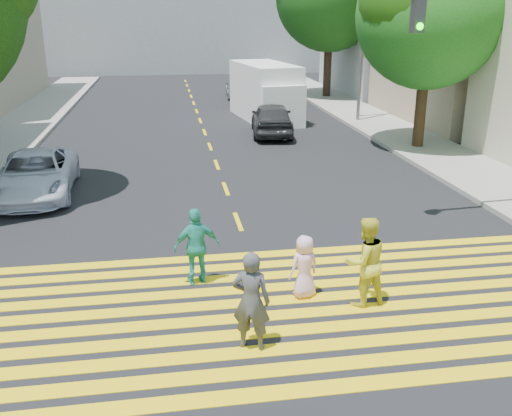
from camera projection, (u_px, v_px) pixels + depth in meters
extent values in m
plane|color=black|center=(285.00, 346.00, 9.45)|extent=(120.00, 120.00, 0.00)
cube|color=gray|center=(30.00, 121.00, 28.69)|extent=(3.00, 40.00, 0.15)
cube|color=gray|center=(406.00, 138.00, 24.70)|extent=(3.00, 60.00, 0.15)
cube|color=yellow|center=(301.00, 390.00, 8.32)|extent=(13.40, 0.35, 0.01)
cube|color=yellow|center=(293.00, 368.00, 8.84)|extent=(13.40, 0.35, 0.01)
cube|color=yellow|center=(286.00, 349.00, 9.35)|extent=(13.40, 0.35, 0.01)
cube|color=yellow|center=(279.00, 331.00, 9.86)|extent=(13.40, 0.35, 0.01)
cube|color=yellow|center=(273.00, 315.00, 10.38)|extent=(13.40, 0.35, 0.01)
cube|color=yellow|center=(268.00, 301.00, 10.89)|extent=(13.40, 0.35, 0.01)
cube|color=yellow|center=(263.00, 288.00, 11.41)|extent=(13.40, 0.35, 0.01)
cube|color=yellow|center=(259.00, 276.00, 11.92)|extent=(13.40, 0.35, 0.01)
cube|color=yellow|center=(255.00, 265.00, 12.43)|extent=(13.40, 0.35, 0.01)
cube|color=yellow|center=(251.00, 255.00, 12.95)|extent=(13.40, 0.35, 0.01)
cube|color=yellow|center=(238.00, 221.00, 15.05)|extent=(0.12, 1.40, 0.01)
cube|color=yellow|center=(226.00, 189.00, 17.85)|extent=(0.12, 1.40, 0.01)
cube|color=yellow|center=(217.00, 165.00, 20.65)|extent=(0.12, 1.40, 0.01)
cube|color=yellow|center=(210.00, 147.00, 23.45)|extent=(0.12, 1.40, 0.01)
cube|color=yellow|center=(205.00, 132.00, 26.25)|extent=(0.12, 1.40, 0.01)
cube|color=yellow|center=(200.00, 121.00, 29.05)|extent=(0.12, 1.40, 0.01)
cube|color=yellow|center=(197.00, 111.00, 31.85)|extent=(0.12, 1.40, 0.01)
cube|color=yellow|center=(194.00, 103.00, 34.65)|extent=(0.12, 1.40, 0.01)
cube|color=yellow|center=(191.00, 96.00, 37.46)|extent=(0.12, 1.40, 0.01)
cube|color=yellow|center=(189.00, 90.00, 40.26)|extent=(0.12, 1.40, 0.01)
cube|color=yellow|center=(187.00, 85.00, 43.06)|extent=(0.12, 1.40, 0.01)
cube|color=yellow|center=(185.00, 81.00, 45.86)|extent=(0.12, 1.40, 0.01)
cube|color=tan|center=(507.00, 17.00, 27.80)|extent=(10.00, 10.00, 10.00)
cube|color=gray|center=(413.00, 16.00, 38.08)|extent=(10.00, 10.00, 10.00)
cube|color=gray|center=(179.00, 4.00, 52.31)|extent=(30.00, 8.00, 12.00)
cylinder|color=black|center=(420.00, 113.00, 22.53)|extent=(0.51, 0.51, 2.93)
sphere|color=#0F550B|center=(429.00, 15.00, 21.34)|extent=(6.48, 6.48, 5.51)
cylinder|color=black|center=(327.00, 70.00, 36.16)|extent=(0.54, 0.54, 3.52)
imported|color=#434345|center=(251.00, 301.00, 9.13)|extent=(0.73, 0.61, 1.71)
imported|color=yellow|center=(365.00, 262.00, 10.54)|extent=(0.95, 0.81, 1.74)
imported|color=#E6B0D1|center=(304.00, 267.00, 10.91)|extent=(0.71, 0.58, 1.25)
imported|color=teal|center=(197.00, 247.00, 11.39)|extent=(0.99, 0.53, 1.60)
imported|color=silver|center=(35.00, 174.00, 17.02)|extent=(2.37, 4.79, 1.31)
imported|color=#242325|center=(272.00, 119.00, 25.44)|extent=(2.26, 4.52, 1.48)
imported|color=#929CA7|center=(239.00, 88.00, 36.76)|extent=(2.02, 4.33, 1.22)
imported|color=black|center=(282.00, 92.00, 34.47)|extent=(1.59, 4.11, 1.33)
cube|color=white|center=(265.00, 91.00, 29.24)|extent=(2.99, 5.85, 2.80)
cube|color=white|center=(280.00, 106.00, 27.15)|extent=(2.29, 1.62, 2.01)
cylinder|color=#242424|center=(260.00, 118.00, 27.50)|extent=(0.39, 0.81, 0.78)
cylinder|color=black|center=(294.00, 116.00, 28.00)|extent=(0.39, 0.81, 0.78)
cylinder|color=black|center=(238.00, 106.00, 31.14)|extent=(0.39, 0.81, 0.78)
cylinder|color=black|center=(269.00, 104.00, 31.64)|extent=(0.39, 0.81, 0.78)
cube|color=#2D2D2F|center=(418.00, 13.00, 13.07)|extent=(0.28, 0.28, 0.86)
sphere|color=#04FF00|center=(420.00, 26.00, 13.03)|extent=(0.18, 0.18, 0.16)
cylinder|color=slate|center=(363.00, 32.00, 27.11)|extent=(0.18, 0.18, 8.70)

